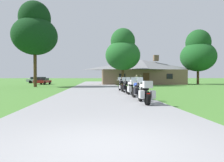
{
  "coord_description": "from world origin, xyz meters",
  "views": [
    {
      "loc": [
        -0.22,
        -3.76,
        1.36
      ],
      "look_at": [
        1.38,
        15.75,
        0.99
      ],
      "focal_mm": 32.73,
      "sensor_mm": 36.0,
      "label": 1
    }
  ],
  "objects_px": {
    "tree_right_of_lodge": "(198,52)",
    "parked_silver_suv_far_left": "(38,80)",
    "motorcycle_black_fourth_in_row": "(126,86)",
    "motorcycle_black_farthest_in_row": "(121,85)",
    "bystander_white_shirt_beside_signpost": "(137,80)",
    "tree_by_lodge_front": "(123,51)",
    "bystander_olive_shirt_near_lodge": "(141,80)",
    "parked_red_sedan_far_left": "(43,81)",
    "motorcycle_white_nearest_to_camera": "(145,93)",
    "motorcycle_blue_second_in_row": "(138,90)",
    "motorcycle_white_third_in_row": "(132,88)",
    "tree_left_near": "(35,31)"
  },
  "relations": [
    {
      "from": "tree_by_lodge_front",
      "to": "tree_right_of_lodge",
      "type": "xyz_separation_m",
      "value": [
        15.02,
        5.03,
        0.55
      ]
    },
    {
      "from": "motorcycle_white_nearest_to_camera",
      "to": "motorcycle_blue_second_in_row",
      "type": "distance_m",
      "value": 2.16
    },
    {
      "from": "tree_by_lodge_front",
      "to": "tree_left_near",
      "type": "bearing_deg",
      "value": -165.81
    },
    {
      "from": "bystander_olive_shirt_near_lodge",
      "to": "parked_red_sedan_far_left",
      "type": "relative_size",
      "value": 0.38
    },
    {
      "from": "motorcycle_black_fourth_in_row",
      "to": "motorcycle_black_farthest_in_row",
      "type": "relative_size",
      "value": 1.0
    },
    {
      "from": "bystander_white_shirt_beside_signpost",
      "to": "parked_silver_suv_far_left",
      "type": "xyz_separation_m",
      "value": [
        -18.91,
        18.06,
        -0.17
      ]
    },
    {
      "from": "motorcycle_white_third_in_row",
      "to": "parked_red_sedan_far_left",
      "type": "distance_m",
      "value": 27.43
    },
    {
      "from": "bystander_olive_shirt_near_lodge",
      "to": "tree_by_lodge_front",
      "type": "height_order",
      "value": "tree_by_lodge_front"
    },
    {
      "from": "motorcycle_white_nearest_to_camera",
      "to": "tree_by_lodge_front",
      "type": "height_order",
      "value": "tree_by_lodge_front"
    },
    {
      "from": "tree_left_near",
      "to": "tree_by_lodge_front",
      "type": "bearing_deg",
      "value": 14.19
    },
    {
      "from": "bystander_olive_shirt_near_lodge",
      "to": "motorcycle_white_nearest_to_camera",
      "type": "bearing_deg",
      "value": 82.48
    },
    {
      "from": "bystander_olive_shirt_near_lodge",
      "to": "tree_by_lodge_front",
      "type": "relative_size",
      "value": 0.19
    },
    {
      "from": "tree_left_near",
      "to": "parked_red_sedan_far_left",
      "type": "xyz_separation_m",
      "value": [
        -1.43,
        9.73,
        -7.1
      ]
    },
    {
      "from": "motorcycle_blue_second_in_row",
      "to": "tree_right_of_lodge",
      "type": "distance_m",
      "value": 30.84
    },
    {
      "from": "motorcycle_black_farthest_in_row",
      "to": "tree_by_lodge_front",
      "type": "height_order",
      "value": "tree_by_lodge_front"
    },
    {
      "from": "tree_by_lodge_front",
      "to": "parked_silver_suv_far_left",
      "type": "height_order",
      "value": "tree_by_lodge_front"
    },
    {
      "from": "motorcycle_white_nearest_to_camera",
      "to": "motorcycle_white_third_in_row",
      "type": "bearing_deg",
      "value": 87.83
    },
    {
      "from": "motorcycle_black_farthest_in_row",
      "to": "parked_red_sedan_far_left",
      "type": "relative_size",
      "value": 0.47
    },
    {
      "from": "bystander_white_shirt_beside_signpost",
      "to": "parked_silver_suv_far_left",
      "type": "distance_m",
      "value": 26.15
    },
    {
      "from": "bystander_white_shirt_beside_signpost",
      "to": "tree_by_lodge_front",
      "type": "relative_size",
      "value": 0.19
    },
    {
      "from": "motorcycle_black_fourth_in_row",
      "to": "tree_right_of_lodge",
      "type": "height_order",
      "value": "tree_right_of_lodge"
    },
    {
      "from": "motorcycle_black_farthest_in_row",
      "to": "bystander_white_shirt_beside_signpost",
      "type": "distance_m",
      "value": 10.98
    },
    {
      "from": "motorcycle_black_fourth_in_row",
      "to": "tree_left_near",
      "type": "bearing_deg",
      "value": 126.58
    },
    {
      "from": "motorcycle_white_third_in_row",
      "to": "motorcycle_black_fourth_in_row",
      "type": "distance_m",
      "value": 2.06
    },
    {
      "from": "motorcycle_white_third_in_row",
      "to": "motorcycle_black_fourth_in_row",
      "type": "xyz_separation_m",
      "value": [
        -0.05,
        2.06,
        0.0
      ]
    },
    {
      "from": "motorcycle_white_nearest_to_camera",
      "to": "bystander_olive_shirt_near_lodge",
      "type": "height_order",
      "value": "bystander_olive_shirt_near_lodge"
    },
    {
      "from": "parked_red_sedan_far_left",
      "to": "motorcycle_black_farthest_in_row",
      "type": "bearing_deg",
      "value": -51.09
    },
    {
      "from": "bystander_olive_shirt_near_lodge",
      "to": "tree_left_near",
      "type": "height_order",
      "value": "tree_left_near"
    },
    {
      "from": "tree_right_of_lodge",
      "to": "parked_silver_suv_far_left",
      "type": "height_order",
      "value": "tree_right_of_lodge"
    },
    {
      "from": "parked_red_sedan_far_left",
      "to": "motorcycle_white_third_in_row",
      "type": "bearing_deg",
      "value": -55.92
    },
    {
      "from": "tree_left_near",
      "to": "motorcycle_black_farthest_in_row",
      "type": "bearing_deg",
      "value": -43.55
    },
    {
      "from": "bystander_olive_shirt_near_lodge",
      "to": "parked_red_sedan_far_left",
      "type": "xyz_separation_m",
      "value": [
        -17.03,
        6.26,
        -0.31
      ]
    },
    {
      "from": "motorcycle_black_farthest_in_row",
      "to": "parked_silver_suv_far_left",
      "type": "bearing_deg",
      "value": 115.34
    },
    {
      "from": "motorcycle_black_fourth_in_row",
      "to": "parked_silver_suv_far_left",
      "type": "xyz_separation_m",
      "value": [
        -15.42,
        31.03,
        0.17
      ]
    },
    {
      "from": "parked_silver_suv_far_left",
      "to": "motorcycle_black_fourth_in_row",
      "type": "bearing_deg",
      "value": -162.77
    },
    {
      "from": "motorcycle_white_nearest_to_camera",
      "to": "tree_by_lodge_front",
      "type": "distance_m",
      "value": 23.01
    },
    {
      "from": "motorcycle_black_farthest_in_row",
      "to": "tree_by_lodge_front",
      "type": "xyz_separation_m",
      "value": [
        1.95,
        13.35,
        4.85
      ]
    },
    {
      "from": "tree_left_near",
      "to": "tree_by_lodge_front",
      "type": "height_order",
      "value": "tree_left_near"
    },
    {
      "from": "motorcycle_blue_second_in_row",
      "to": "tree_by_lodge_front",
      "type": "distance_m",
      "value": 20.9
    },
    {
      "from": "motorcycle_blue_second_in_row",
      "to": "tree_right_of_lodge",
      "type": "height_order",
      "value": "tree_right_of_lodge"
    },
    {
      "from": "motorcycle_blue_second_in_row",
      "to": "bystander_white_shirt_beside_signpost",
      "type": "height_order",
      "value": "bystander_white_shirt_beside_signpost"
    },
    {
      "from": "motorcycle_blue_second_in_row",
      "to": "tree_left_near",
      "type": "height_order",
      "value": "tree_left_near"
    },
    {
      "from": "motorcycle_blue_second_in_row",
      "to": "parked_silver_suv_far_left",
      "type": "relative_size",
      "value": 0.43
    },
    {
      "from": "tree_by_lodge_front",
      "to": "tree_right_of_lodge",
      "type": "bearing_deg",
      "value": 18.5
    },
    {
      "from": "motorcycle_black_farthest_in_row",
      "to": "tree_right_of_lodge",
      "type": "xyz_separation_m",
      "value": [
        16.97,
        18.38,
        5.4
      ]
    },
    {
      "from": "motorcycle_white_nearest_to_camera",
      "to": "motorcycle_blue_second_in_row",
      "type": "height_order",
      "value": "same"
    },
    {
      "from": "bystander_olive_shirt_near_lodge",
      "to": "tree_right_of_lodge",
      "type": "relative_size",
      "value": 0.16
    },
    {
      "from": "tree_left_near",
      "to": "motorcycle_blue_second_in_row",
      "type": "bearing_deg",
      "value": -57.61
    },
    {
      "from": "tree_right_of_lodge",
      "to": "tree_left_near",
      "type": "bearing_deg",
      "value": -163.44
    },
    {
      "from": "bystander_olive_shirt_near_lodge",
      "to": "tree_left_near",
      "type": "distance_m",
      "value": 17.37
    }
  ]
}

